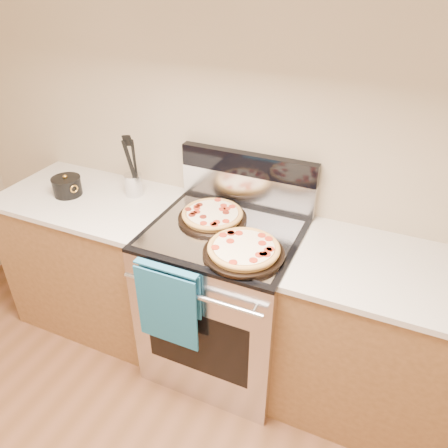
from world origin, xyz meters
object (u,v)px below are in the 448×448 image
at_px(pepperoni_pizza_back, 212,215).
at_px(saucepan, 67,187).
at_px(pepperoni_pizza_front, 244,250).
at_px(utensil_crock, 134,185).
at_px(range_body, 224,301).

relative_size(pepperoni_pizza_back, saucepan, 2.21).
bearing_deg(pepperoni_pizza_front, utensil_crock, 158.82).
height_order(range_body, saucepan, saucepan).
distance_m(utensil_crock, saucepan, 0.39).
bearing_deg(pepperoni_pizza_back, saucepan, -175.83).
relative_size(range_body, pepperoni_pizza_back, 2.54).
xyz_separation_m(pepperoni_pizza_back, utensil_crock, (-0.55, 0.09, 0.02)).
xyz_separation_m(range_body, pepperoni_pizza_back, (-0.10, 0.07, 0.50)).
height_order(pepperoni_pizza_front, saucepan, saucepan).
bearing_deg(range_body, saucepan, 179.81).
bearing_deg(pepperoni_pizza_front, pepperoni_pizza_back, 139.94).
relative_size(pepperoni_pizza_back, utensil_crock, 2.78).
distance_m(range_body, utensil_crock, 0.84).
height_order(utensil_crock, saucepan, utensil_crock).
height_order(pepperoni_pizza_back, saucepan, saucepan).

